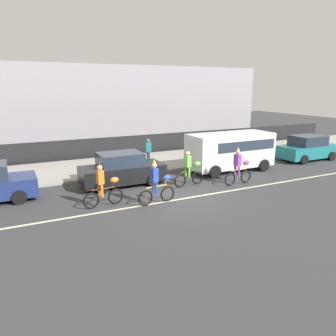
{
  "coord_description": "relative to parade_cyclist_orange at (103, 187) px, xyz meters",
  "views": [
    {
      "loc": [
        -6.39,
        -12.41,
        4.78
      ],
      "look_at": [
        0.3,
        1.2,
        1.0
      ],
      "focal_mm": 35.0,
      "sensor_mm": 36.0,
      "label": 1
    }
  ],
  "objects": [
    {
      "name": "parade_cyclist_cobalt",
      "position": [
        2.08,
        -0.66,
        0.0
      ],
      "size": [
        1.72,
        0.5,
        1.92
      ],
      "color": "black",
      "rests_on": "ground"
    },
    {
      "name": "parked_car_black",
      "position": [
        1.63,
        2.53,
        -0.06
      ],
      "size": [
        4.1,
        1.92,
        1.64
      ],
      "color": "black",
      "rests_on": "ground"
    },
    {
      "name": "ground_plane",
      "position": [
        3.15,
        -0.13,
        -0.84
      ],
      "size": [
        80.0,
        80.0,
        0.0
      ],
      "primitive_type": "plane",
      "color": "#38383A"
    },
    {
      "name": "building_backdrop",
      "position": [
        5.16,
        17.87,
        2.42
      ],
      "size": [
        28.0,
        8.0,
        6.53
      ],
      "primitive_type": "cube",
      "color": "#99939E",
      "rests_on": "ground"
    },
    {
      "name": "fence_line",
      "position": [
        3.15,
        9.27,
        -0.14
      ],
      "size": [
        40.0,
        0.08,
        1.4
      ],
      "primitive_type": "cube",
      "color": "black",
      "rests_on": "ground"
    },
    {
      "name": "parade_cyclist_lime",
      "position": [
        4.57,
        0.96,
        0.0
      ],
      "size": [
        1.72,
        0.5,
        1.92
      ],
      "color": "black",
      "rests_on": "ground"
    },
    {
      "name": "sidewalk_curb",
      "position": [
        3.15,
        6.37,
        -0.77
      ],
      "size": [
        60.0,
        5.0,
        0.15
      ],
      "primitive_type": "cube",
      "color": "#9E9B93",
      "rests_on": "ground"
    },
    {
      "name": "parade_cyclist_purple",
      "position": [
        6.9,
        0.09,
        0.0
      ],
      "size": [
        1.72,
        0.5,
        1.92
      ],
      "color": "black",
      "rests_on": "ground"
    },
    {
      "name": "road_centre_line",
      "position": [
        3.15,
        -0.63,
        -0.84
      ],
      "size": [
        36.0,
        0.14,
        0.01
      ],
      "primitive_type": "cube",
      "color": "beige",
      "rests_on": "ground"
    },
    {
      "name": "parade_cyclist_orange",
      "position": [
        0.0,
        0.0,
        0.0
      ],
      "size": [
        1.72,
        0.5,
        1.92
      ],
      "color": "black",
      "rests_on": "ground"
    },
    {
      "name": "parked_car_teal",
      "position": [
        14.62,
        2.61,
        -0.06
      ],
      "size": [
        4.1,
        1.92,
        1.64
      ],
      "color": "#1E727A",
      "rests_on": "ground"
    },
    {
      "name": "pedestrian_onlooker",
      "position": [
        4.19,
        5.23,
        0.17
      ],
      "size": [
        0.32,
        0.2,
        1.62
      ],
      "color": "#33333D",
      "rests_on": "sidewalk_curb"
    },
    {
      "name": "parked_van_white",
      "position": [
        8.27,
        2.57,
        0.44
      ],
      "size": [
        5.0,
        2.22,
        2.18
      ],
      "color": "white",
      "rests_on": "ground"
    }
  ]
}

